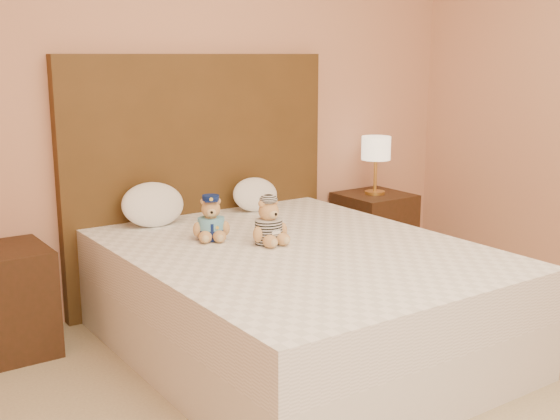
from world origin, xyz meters
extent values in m
cube|color=tan|center=(0.00, 2.25, 1.35)|extent=(4.00, 0.04, 2.70)
cube|color=white|center=(0.00, 1.20, 0.15)|extent=(1.60, 2.00, 0.30)
cube|color=white|center=(0.00, 1.20, 0.43)|extent=(1.60, 2.00, 0.25)
cube|color=#4D3317|center=(0.00, 2.21, 0.75)|extent=(1.75, 0.08, 1.50)
cube|color=#361D11|center=(-1.25, 2.00, 0.28)|extent=(0.45, 0.45, 0.55)
cube|color=#361D11|center=(1.25, 2.00, 0.28)|extent=(0.45, 0.45, 0.55)
cylinder|color=gold|center=(1.25, 2.00, 0.56)|extent=(0.14, 0.14, 0.02)
cylinder|color=gold|center=(1.25, 2.00, 0.69)|extent=(0.02, 0.02, 0.26)
cylinder|color=#F4E3BF|center=(1.25, 2.00, 0.87)|extent=(0.20, 0.20, 0.16)
ellipsoid|color=white|center=(-0.40, 2.03, 0.68)|extent=(0.37, 0.24, 0.26)
ellipsoid|color=white|center=(0.28, 2.03, 0.66)|extent=(0.31, 0.20, 0.22)
camera|label=1|loc=(-2.01, -1.56, 1.50)|focal=45.00mm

